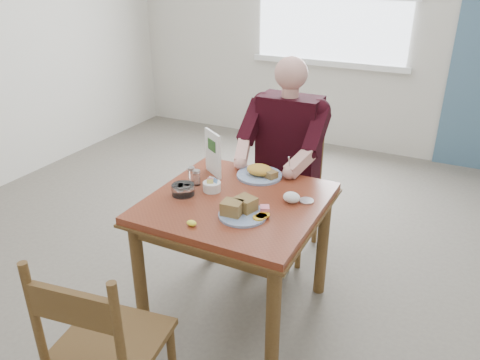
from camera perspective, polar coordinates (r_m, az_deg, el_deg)
The scene contains 15 objects.
floor at distance 2.94m, azimuth -0.40°, elevation -15.41°, with size 6.00×6.00×0.00m, color #5E564C.
wall_back at distance 5.12m, azimuth 15.74°, elevation 18.51°, with size 5.50×5.50×0.00m, color beige.
lemon_wedge at distance 2.28m, azimuth -5.92°, elevation -5.26°, with size 0.05×0.04×0.03m, color #FEF935.
napkin at distance 2.49m, azimuth 6.31°, elevation -2.12°, with size 0.09×0.08×0.06m, color white.
metal_dish at distance 2.51m, azimuth 8.09°, elevation -2.54°, with size 0.08×0.08×0.01m, color silver.
table at distance 2.57m, azimuth -0.44°, elevation -4.54°, with size 0.92×0.92×0.75m.
chair_far at distance 3.30m, azimuth 5.84°, elevation -0.80°, with size 0.42×0.42×0.95m.
chair_near at distance 2.10m, azimuth -16.22°, elevation -19.15°, with size 0.48×0.48×0.95m.
diner at distance 3.09m, azimuth 5.51°, elevation 4.11°, with size 0.53×0.56×1.39m.
near_plate at distance 2.35m, azimuth 0.23°, elevation -3.64°, with size 0.27×0.26×0.08m.
far_plate at distance 2.77m, azimuth 2.50°, elevation 0.92°, with size 0.36×0.36×0.07m.
caddy at distance 2.60m, azimuth -3.44°, elevation -0.77°, with size 0.11×0.11×0.07m.
shakers at distance 2.69m, azimuth -5.62°, elevation 0.49°, with size 0.10×0.07×0.09m.
creamer at distance 2.57m, azimuth -6.96°, elevation -1.16°, with size 0.14×0.14×0.06m.
menu at distance 2.76m, azimuth -3.32°, elevation 3.30°, with size 0.16×0.11×0.27m.
Camera 1 is at (1.01, -1.99, 1.91)m, focal length 35.00 mm.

